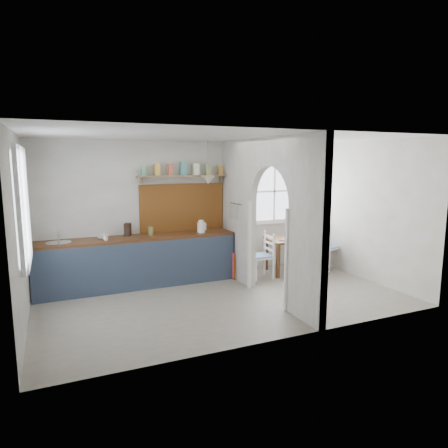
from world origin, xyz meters
name	(u,v)px	position (x,y,z in m)	size (l,w,h in m)	color
floor	(226,300)	(0.00, 0.00, 0.00)	(5.80, 3.20, 0.01)	gray
ceiling	(226,136)	(0.00, 0.00, 2.60)	(5.80, 3.20, 0.01)	silver
walls	(226,221)	(0.00, 0.00, 1.30)	(5.81, 3.21, 2.60)	silver
partition	(263,209)	(0.70, 0.06, 1.45)	(0.12, 3.20, 2.60)	silver
kitchen_window	(20,207)	(-2.87, 0.00, 1.65)	(0.10, 1.16, 1.50)	white
nook_window	(274,191)	(1.80, 1.56, 1.60)	(1.76, 0.10, 1.30)	white
counter	(138,261)	(-1.13, 1.33, 0.46)	(3.50, 0.60, 0.90)	#4F2B11
sink	(59,243)	(-2.43, 1.30, 0.89)	(0.40, 0.40, 0.02)	silver
backsplash	(183,207)	(-0.20, 1.58, 1.35)	(1.65, 0.03, 0.90)	brown
shelf	(183,173)	(-0.20, 1.49, 2.00)	(1.75, 0.20, 0.21)	#886950
pendant_lamp	(208,180)	(0.15, 1.15, 1.88)	(0.26, 0.26, 0.16)	beige
utensil_rail	(236,204)	(0.61, 0.90, 1.45)	(0.02, 0.02, 0.50)	silver
dining_table	(295,255)	(1.95, 0.95, 0.35)	(1.11, 0.74, 0.70)	#4F2B11
chair_left	(261,256)	(1.10, 0.85, 0.44)	(0.40, 0.40, 0.88)	white
chair_right	(328,246)	(2.73, 0.91, 0.47)	(0.43, 0.43, 0.95)	white
kettle	(201,226)	(0.05, 1.24, 1.02)	(0.20, 0.16, 0.24)	white
mug_a	(106,238)	(-1.69, 1.19, 0.95)	(0.10, 0.10, 0.09)	white
mug_b	(101,236)	(-1.75, 1.32, 0.95)	(0.13, 0.13, 0.10)	silver
knife_block	(128,230)	(-1.27, 1.46, 1.01)	(0.10, 0.14, 0.22)	black
jar	(151,231)	(-0.89, 1.34, 0.98)	(0.10, 0.10, 0.15)	olive
towel_magenta	(233,265)	(0.58, 0.98, 0.28)	(0.02, 0.03, 0.50)	#D23D70
towel_orange	(234,267)	(0.58, 0.92, 0.25)	(0.02, 0.03, 0.50)	#BF4209
bowl	(311,236)	(2.25, 0.84, 0.73)	(0.31, 0.31, 0.08)	white
table_cup	(295,237)	(1.86, 0.81, 0.74)	(0.10, 0.10, 0.09)	gray
plate	(284,240)	(1.61, 0.85, 0.70)	(0.17, 0.17, 0.01)	#372E2F
vase	(291,232)	(1.93, 1.09, 0.79)	(0.18, 0.18, 0.19)	#442C4C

